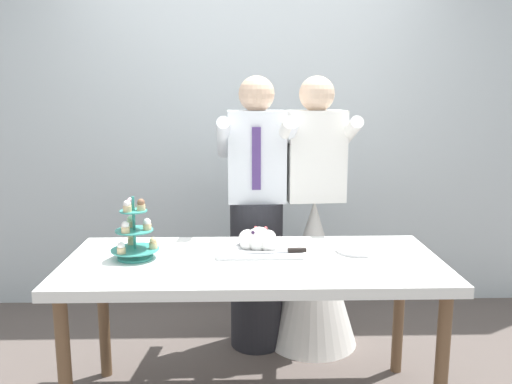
% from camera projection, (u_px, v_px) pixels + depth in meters
% --- Properties ---
extents(rear_wall, '(5.20, 0.10, 2.90)m').
position_uv_depth(rear_wall, '(249.00, 108.00, 3.80)').
color(rear_wall, silver).
rests_on(rear_wall, ground_plane).
extents(dessert_table, '(1.80, 0.80, 0.78)m').
position_uv_depth(dessert_table, '(253.00, 274.00, 2.54)').
color(dessert_table, white).
rests_on(dessert_table, ground_plane).
extents(cupcake_stand, '(0.23, 0.23, 0.31)m').
position_uv_depth(cupcake_stand, '(135.00, 235.00, 2.51)').
color(cupcake_stand, teal).
rests_on(cupcake_stand, dessert_table).
extents(main_cake_tray, '(0.44, 0.31, 0.12)m').
position_uv_depth(main_cake_tray, '(259.00, 243.00, 2.65)').
color(main_cake_tray, silver).
rests_on(main_cake_tray, dessert_table).
extents(plate_stack, '(0.21, 0.21, 0.04)m').
position_uv_depth(plate_stack, '(358.00, 248.00, 2.64)').
color(plate_stack, white).
rests_on(plate_stack, dessert_table).
extents(person_groom, '(0.47, 0.50, 1.66)m').
position_uv_depth(person_groom, '(256.00, 229.00, 3.19)').
color(person_groom, '#232328').
rests_on(person_groom, ground_plane).
extents(person_bride, '(0.56, 0.56, 1.66)m').
position_uv_depth(person_bride, '(313.00, 254.00, 3.25)').
color(person_bride, white).
rests_on(person_bride, ground_plane).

